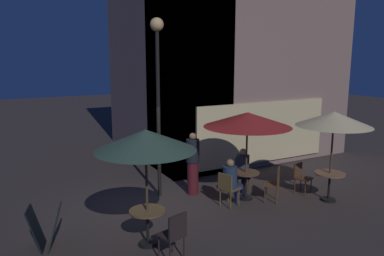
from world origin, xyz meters
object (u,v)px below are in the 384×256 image
(street_lamp_near_corner, at_px, (158,71))
(cafe_table_2, at_px, (330,180))
(cafe_chair_0, at_px, (228,186))
(patron_seated_1, at_px, (243,167))
(patron_standing_2, at_px, (193,164))
(cafe_chair_3, at_px, (174,232))
(patio_umbrella_1, at_px, (146,141))
(patio_umbrella_2, at_px, (334,119))
(patron_seated_0, at_px, (231,179))
(menu_sandwich_board, at_px, (45,228))
(cafe_table_1, at_px, (147,220))
(cafe_table_0, at_px, (246,179))
(patio_umbrella_0, at_px, (247,120))
(cafe_chair_4, at_px, (301,175))
(cafe_chair_2, at_px, (242,171))
(cafe_chair_1, at_px, (275,182))

(street_lamp_near_corner, height_order, cafe_table_2, street_lamp_near_corner)
(cafe_chair_0, relative_size, patron_seated_1, 0.73)
(patron_seated_1, xyz_separation_m, patron_standing_2, (-1.40, 0.44, 0.18))
(cafe_table_2, relative_size, cafe_chair_3, 0.82)
(cafe_chair_0, bearing_deg, cafe_chair_3, -161.46)
(cafe_chair_3, bearing_deg, patio_umbrella_1, -0.00)
(street_lamp_near_corner, distance_m, cafe_chair_3, 4.50)
(patio_umbrella_2, height_order, patron_seated_0, patio_umbrella_2)
(patron_standing_2, bearing_deg, menu_sandwich_board, 42.67)
(patio_umbrella_1, bearing_deg, patron_seated_0, 19.17)
(menu_sandwich_board, xyz_separation_m, patron_seated_1, (5.47, 0.87, 0.26))
(cafe_table_1, xyz_separation_m, patron_seated_0, (2.67, 0.93, 0.16))
(cafe_table_0, bearing_deg, patio_umbrella_0, 14.04)
(patio_umbrella_0, relative_size, cafe_chair_4, 2.83)
(cafe_chair_2, height_order, cafe_chair_4, cafe_chair_2)
(patio_umbrella_2, xyz_separation_m, cafe_chair_2, (-1.52, 1.86, -1.67))
(patio_umbrella_0, distance_m, patio_umbrella_2, 2.23)
(cafe_table_1, xyz_separation_m, cafe_chair_2, (3.67, 1.82, -0.00))
(cafe_table_0, xyz_separation_m, patron_seated_1, (0.31, 0.58, 0.15))
(cafe_table_0, xyz_separation_m, cafe_chair_0, (-0.75, -0.24, 0.01))
(cafe_chair_3, bearing_deg, cafe_chair_2, -67.19)
(cafe_table_1, xyz_separation_m, patio_umbrella_0, (3.29, 1.13, 1.64))
(menu_sandwich_board, distance_m, cafe_chair_4, 6.82)
(street_lamp_near_corner, bearing_deg, cafe_chair_1, -36.99)
(cafe_table_2, xyz_separation_m, patio_umbrella_0, (-1.90, 1.17, 1.60))
(street_lamp_near_corner, height_order, patron_seated_0, street_lamp_near_corner)
(cafe_chair_0, bearing_deg, patio_umbrella_1, -178.58)
(cafe_table_0, height_order, cafe_chair_4, cafe_chair_4)
(menu_sandwich_board, relative_size, patio_umbrella_1, 0.36)
(cafe_table_2, distance_m, patio_umbrella_1, 5.44)
(patio_umbrella_0, height_order, patron_standing_2, patio_umbrella_0)
(cafe_table_2, bearing_deg, patron_seated_0, 158.96)
(cafe_chair_3, bearing_deg, patio_umbrella_0, -72.25)
(patio_umbrella_2, distance_m, patron_seated_1, 2.80)
(patio_umbrella_2, height_order, cafe_chair_4, patio_umbrella_2)
(menu_sandwich_board, height_order, cafe_table_1, menu_sandwich_board)
(cafe_table_0, xyz_separation_m, cafe_chair_3, (-3.08, -1.95, 0.03))
(cafe_chair_3, bearing_deg, patio_umbrella_2, -95.67)
(cafe_chair_4, bearing_deg, patron_seated_0, -109.13)
(patio_umbrella_1, relative_size, cafe_chair_0, 2.67)
(patio_umbrella_0, bearing_deg, cafe_table_1, -161.09)
(patron_seated_1, relative_size, patron_standing_2, 0.70)
(cafe_chair_1, bearing_deg, menu_sandwich_board, 42.89)
(menu_sandwich_board, distance_m, patio_umbrella_2, 7.32)
(menu_sandwich_board, relative_size, cafe_chair_1, 0.92)
(cafe_chair_0, xyz_separation_m, patron_standing_2, (-0.33, 1.26, 0.33))
(menu_sandwich_board, relative_size, cafe_chair_0, 0.96)
(patio_umbrella_0, height_order, patron_seated_1, patio_umbrella_0)
(cafe_table_1, height_order, cafe_table_2, cafe_table_2)
(cafe_table_1, relative_size, patron_standing_2, 0.43)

